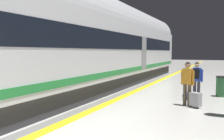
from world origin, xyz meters
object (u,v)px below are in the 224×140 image
Objects in this scene: high_speed_train at (59,39)px; suitcase_near at (196,99)px; passenger_mid at (197,77)px; waste_bin at (221,86)px; passenger_near at (187,80)px; duffel_bag_mid at (188,96)px.

high_speed_train is 5.71m from suitcase_near.
high_speed_train is 22.15× the size of passenger_mid.
high_speed_train is 38.02× the size of waste_bin.
suitcase_near is 0.60× the size of waste_bin.
waste_bin is (5.97, 3.70, -2.05)m from high_speed_train.
suitcase_near is (0.32, -0.21, -0.64)m from passenger_near.
waste_bin is at bearing 73.85° from suitcase_near.
high_speed_train is 63.74× the size of suitcase_near.
waste_bin is (1.25, 1.37, 0.30)m from duffel_bag_mid.
suitcase_near is at bearing 10.41° from high_speed_train.
duffel_bag_mid is (-0.13, 1.16, -0.79)m from passenger_near.
passenger_near reaches higher than passenger_mid.
high_speed_train is 21.38× the size of passenger_near.
passenger_near reaches higher than waste_bin.
high_speed_train is 5.23m from passenger_near.
passenger_near reaches higher than suitcase_near.
suitcase_near is 0.35× the size of passenger_mid.
passenger_near is 2.98× the size of suitcase_near.
suitcase_near is at bearing -71.76° from duffel_bag_mid.
suitcase_near is at bearing -85.18° from passenger_mid.
passenger_near is 0.75m from suitcase_near.
passenger_mid is (5.04, 2.54, -1.58)m from high_speed_train.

